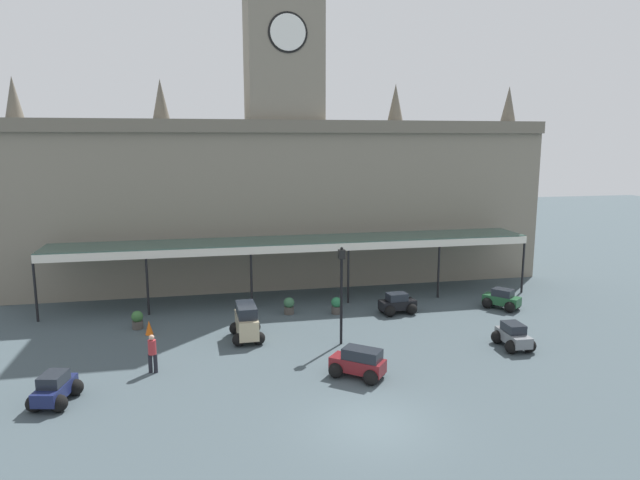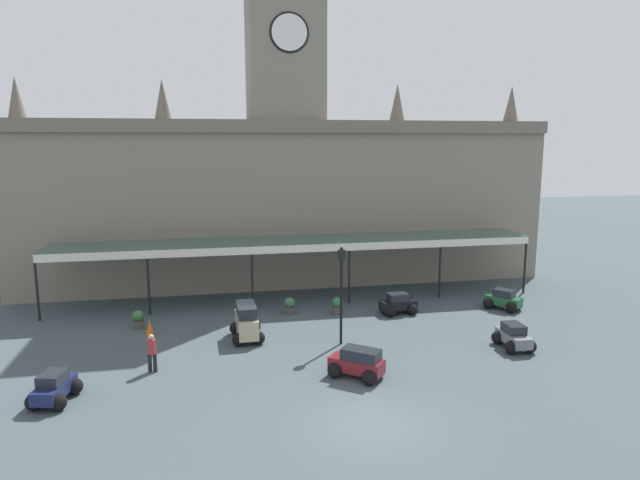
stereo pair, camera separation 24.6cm
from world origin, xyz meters
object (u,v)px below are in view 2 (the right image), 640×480
object	(u,v)px
car_beige_van	(247,323)
car_green_sedan	(503,301)
planter_near_kerb	(290,305)
car_black_sedan	(398,305)
planter_forecourt_centre	(138,319)
traffic_cone	(150,327)
victorian_lamppost	(341,284)
car_grey_sedan	(514,338)
pedestrian_crossing_forecourt	(152,352)
car_maroon_estate	(357,365)
car_navy_sedan	(54,389)
planter_by_canopy	(337,305)

from	to	relation	value
car_beige_van	car_green_sedan	size ratio (longest dim) A/B	1.08
planter_near_kerb	car_black_sedan	bearing A→B (deg)	-10.91
planter_forecourt_centre	traffic_cone	bearing A→B (deg)	-57.63
car_beige_van	car_black_sedan	bearing A→B (deg)	16.01
car_green_sedan	victorian_lamppost	xyz separation A→B (m)	(-10.57, -3.68, 2.47)
car_grey_sedan	pedestrian_crossing_forecourt	size ratio (longest dim) A/B	1.24
car_maroon_estate	planter_forecourt_centre	bearing A→B (deg)	139.30
pedestrian_crossing_forecourt	planter_near_kerb	distance (m)	9.76
victorian_lamppost	pedestrian_crossing_forecourt	bearing A→B (deg)	-168.98
car_navy_sedan	car_beige_van	bearing A→B (deg)	35.72
car_beige_van	car_black_sedan	distance (m)	9.06
victorian_lamppost	planter_near_kerb	xyz separation A→B (m)	(-1.73, 5.23, -2.49)
car_green_sedan	traffic_cone	bearing A→B (deg)	-178.82
car_navy_sedan	traffic_cone	xyz separation A→B (m)	(2.77, 7.14, -0.14)
car_green_sedan	planter_near_kerb	xyz separation A→B (m)	(-12.31, 1.55, -0.01)
car_maroon_estate	car_grey_sedan	bearing A→B (deg)	12.37
car_beige_van	planter_near_kerb	size ratio (longest dim) A/B	2.53
car_maroon_estate	car_black_sedan	bearing A→B (deg)	60.46
car_green_sedan	car_navy_sedan	distance (m)	23.76
car_navy_sedan	planter_by_canopy	xyz separation A→B (m)	(12.87, 8.60, -0.01)
planter_by_canopy	planter_near_kerb	world-z (taller)	same
car_black_sedan	planter_forecourt_centre	xyz separation A→B (m)	(-14.16, 0.27, -0.01)
car_navy_sedan	planter_by_canopy	size ratio (longest dim) A/B	2.28
planter_by_canopy	planter_near_kerb	xyz separation A→B (m)	(-2.64, 0.50, 0.00)
car_black_sedan	planter_forecourt_centre	world-z (taller)	car_black_sedan
car_black_sedan	pedestrian_crossing_forecourt	size ratio (longest dim) A/B	1.27
car_maroon_estate	pedestrian_crossing_forecourt	world-z (taller)	pedestrian_crossing_forecourt
car_grey_sedan	planter_by_canopy	xyz separation A→B (m)	(-6.95, 6.90, -0.01)
traffic_cone	car_navy_sedan	bearing A→B (deg)	-111.22
car_grey_sedan	planter_forecourt_centre	bearing A→B (deg)	159.86
car_navy_sedan	car_grey_sedan	distance (m)	19.89
car_beige_van	car_green_sedan	world-z (taller)	car_beige_van
car_maroon_estate	victorian_lamppost	size ratio (longest dim) A/B	0.51
car_grey_sedan	planter_forecourt_centre	world-z (taller)	car_grey_sedan
pedestrian_crossing_forecourt	planter_near_kerb	world-z (taller)	pedestrian_crossing_forecourt
car_maroon_estate	planter_near_kerb	world-z (taller)	car_maroon_estate
car_navy_sedan	pedestrian_crossing_forecourt	size ratio (longest dim) A/B	1.31
car_maroon_estate	traffic_cone	xyz separation A→B (m)	(-8.95, 7.22, -0.20)
car_black_sedan	car_green_sedan	world-z (taller)	same
pedestrian_crossing_forecourt	victorian_lamppost	xyz separation A→B (m)	(8.61, 1.68, 2.07)
planter_forecourt_centre	victorian_lamppost	bearing A→B (deg)	-23.73
car_green_sedan	pedestrian_crossing_forecourt	distance (m)	19.93
car_beige_van	pedestrian_crossing_forecourt	bearing A→B (deg)	-142.31
car_maroon_estate	planter_near_kerb	distance (m)	9.30
car_maroon_estate	victorian_lamppost	bearing A→B (deg)	86.52
traffic_cone	planter_near_kerb	distance (m)	7.71
car_navy_sedan	victorian_lamppost	distance (m)	12.81
car_maroon_estate	traffic_cone	world-z (taller)	car_maroon_estate
car_beige_van	car_green_sedan	bearing A→B (deg)	8.03
car_maroon_estate	planter_by_canopy	size ratio (longest dim) A/B	2.51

